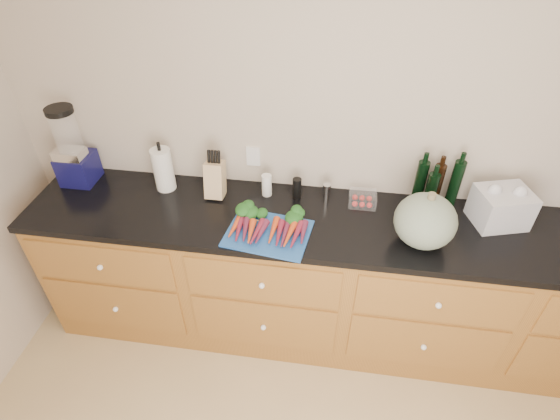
% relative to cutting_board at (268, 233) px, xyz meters
% --- Properties ---
extents(wall_back, '(4.10, 0.05, 2.60)m').
position_rel_cutting_board_xyz_m(wall_back, '(0.44, 0.48, 0.35)').
color(wall_back, '#BEAF9E').
rests_on(wall_back, ground).
extents(cabinets, '(3.60, 0.64, 0.90)m').
position_rel_cutting_board_xyz_m(cabinets, '(0.44, 0.16, -0.49)').
color(cabinets, brown).
rests_on(cabinets, ground).
extents(countertop, '(3.64, 0.62, 0.04)m').
position_rel_cutting_board_xyz_m(countertop, '(0.44, 0.16, -0.03)').
color(countertop, black).
rests_on(countertop, cabinets).
extents(cutting_board, '(0.46, 0.37, 0.01)m').
position_rel_cutting_board_xyz_m(cutting_board, '(0.00, 0.00, 0.00)').
color(cutting_board, '#20519E').
rests_on(cutting_board, countertop).
extents(carrots, '(0.39, 0.29, 0.06)m').
position_rel_cutting_board_xyz_m(carrots, '(-0.00, 0.04, 0.03)').
color(carrots, '#DD481A').
rests_on(carrots, cutting_board).
extents(squash, '(0.30, 0.30, 0.27)m').
position_rel_cutting_board_xyz_m(squash, '(0.78, 0.06, 0.13)').
color(squash, slate).
rests_on(squash, countertop).
extents(blender_appliance, '(0.19, 0.19, 0.48)m').
position_rel_cutting_board_xyz_m(blender_appliance, '(-1.20, 0.32, 0.20)').
color(blender_appliance, '#0F0E44').
rests_on(blender_appliance, countertop).
extents(paper_towel, '(0.11, 0.11, 0.26)m').
position_rel_cutting_board_xyz_m(paper_towel, '(-0.66, 0.32, 0.12)').
color(paper_towel, white).
rests_on(paper_towel, countertop).
extents(knife_block, '(0.10, 0.10, 0.21)m').
position_rel_cutting_board_xyz_m(knife_block, '(-0.35, 0.30, 0.10)').
color(knife_block, tan).
rests_on(knife_block, countertop).
extents(grinder_salt, '(0.06, 0.06, 0.13)m').
position_rel_cutting_board_xyz_m(grinder_salt, '(-0.06, 0.34, 0.06)').
color(grinder_salt, white).
rests_on(grinder_salt, countertop).
extents(grinder_pepper, '(0.05, 0.05, 0.13)m').
position_rel_cutting_board_xyz_m(grinder_pepper, '(0.11, 0.34, 0.06)').
color(grinder_pepper, black).
rests_on(grinder_pepper, countertop).
extents(canister_chrome, '(0.05, 0.05, 0.11)m').
position_rel_cutting_board_xyz_m(canister_chrome, '(0.28, 0.34, 0.05)').
color(canister_chrome, silver).
rests_on(canister_chrome, countertop).
extents(tomato_box, '(0.15, 0.12, 0.07)m').
position_rel_cutting_board_xyz_m(tomato_box, '(0.48, 0.33, 0.03)').
color(tomato_box, white).
rests_on(tomato_box, countertop).
extents(bottles, '(0.24, 0.12, 0.29)m').
position_rel_cutting_board_xyz_m(bottles, '(0.87, 0.37, 0.13)').
color(bottles, black).
rests_on(bottles, countertop).
extents(grocery_bag, '(0.31, 0.28, 0.19)m').
position_rel_cutting_board_xyz_m(grocery_bag, '(1.20, 0.28, 0.09)').
color(grocery_bag, silver).
rests_on(grocery_bag, countertop).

